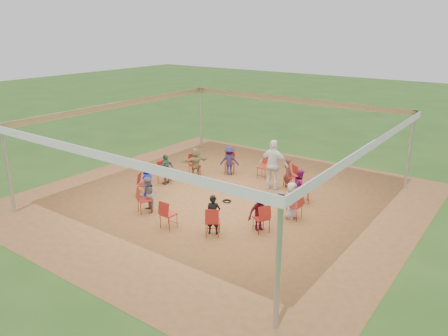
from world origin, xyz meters
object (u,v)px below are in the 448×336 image
Objects in this scene: person_seated_3 at (229,161)px; person_seated_4 at (196,162)px; chair_3 at (264,167)px; person_seated_1 at (300,186)px; person_seated_8 at (213,215)px; cable_coil at (227,201)px; person_seated_7 at (148,195)px; chair_8 at (145,200)px; laptop at (287,200)px; chair_0 at (294,206)px; chair_6 at (164,172)px; person_seated_0 at (291,200)px; person_seated_2 at (288,173)px; person_seated_5 at (166,169)px; person_seated_6 at (148,181)px; standing_person at (273,165)px; chair_9 at (168,214)px; chair_7 at (145,185)px; chair_4 at (230,163)px; chair_5 at (195,165)px; chair_1 at (303,190)px; chair_2 at (291,177)px; chair_11 at (261,218)px; chair_10 at (213,221)px; person_seated_9 at (260,212)px.

person_seated_4 is (-0.99, -1.00, 0.00)m from person_seated_3.
person_seated_1 reaches higher than chair_3.
person_seated_8 is 2.55m from cable_coil.
person_seated_7 is at bearing 105.00° from person_seated_1.
chair_8 is 0.75× the size of person_seated_4.
person_seated_1 is at bearing 8.60° from laptop.
chair_0 is 5.37m from person_seated_4.
chair_6 is 1.45m from person_seated_4.
person_seated_1 and person_seated_4 have the same top height.
person_seated_2 is at bearing 30.00° from person_seated_0.
laptop is (5.28, 0.02, -0.03)m from person_seated_5.
person_seated_6 is at bearing 60.71° from chair_3.
chair_3 and chair_8 have the same top height.
person_seated_2 is 2.64m from laptop.
standing_person reaches higher than person_seated_3.
person_seated_5 is 2.72m from person_seated_7.
person_seated_4 and person_seated_8 have the same top height.
person_seated_0 is 1.00× the size of person_seated_8.
person_seated_3 is (-2.72, -0.01, 0.00)m from person_seated_2.
chair_9 is 5.37m from person_seated_2.
chair_6 is 1.00× the size of chair_7.
cable_coil is at bearing 90.56° from person_seated_4.
person_seated_6 is (0.01, -2.72, 0.00)m from person_seated_4.
person_seated_6 is at bearing 46.24° from chair_4.
chair_3 is at bearing 150.00° from chair_5.
chair_4 and chair_8 have the same top height.
person_seated_6 reaches higher than chair_0.
standing_person is (-1.51, 0.52, 0.52)m from chair_1.
chair_1 is 2.84m from chair_3.
person_seated_6 is at bearing 75.33° from chair_2.
chair_2 is at bearing 27.86° from person_seated_0.
chair_11 is at bearing 135.00° from chair_2.
chair_6 and chair_9 have the same top height.
chair_10 is at bearing 105.00° from chair_3.
chair_5 is 5.48m from chair_10.
chair_0 is 1.47m from chair_1.
chair_9 is (1.44, -5.29, 0.00)m from chair_4.
person_seated_9 is at bearing 90.00° from chair_5.
person_seated_9 is (-0.10, 0.06, 0.16)m from chair_11.
person_seated_3 is 1.00× the size of person_seated_4.
chair_2 is 0.75× the size of person_seated_7.
person_seated_3 is 5.25m from person_seated_9.
person_seated_4 is 1.00× the size of person_seated_5.
person_seated_3 is at bearing 120.00° from person_seated_7.
person_seated_4 is at bearing 15.00° from person_seated_3.
person_seated_6 is at bearing 119.29° from chair_11.
laptop is at bearing 35.11° from chair_10.
standing_person is at bearing 40.97° from chair_1.
person_seated_6 is (-3.78, 1.09, 0.16)m from chair_10.
person_seated_9 is (1.01, -3.71, 0.00)m from person_seated_2.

